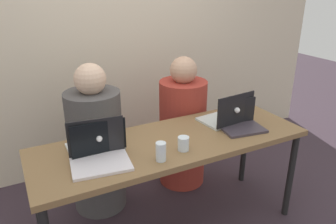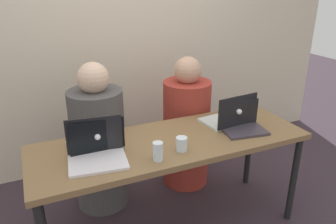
# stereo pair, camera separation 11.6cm
# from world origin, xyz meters

# --- Properties ---
(back_wall) EXTENTS (4.92, 0.10, 2.33)m
(back_wall) POSITION_xyz_m (0.00, 1.23, 1.16)
(back_wall) COLOR beige
(back_wall) RESTS_ON ground
(desk) EXTENTS (1.89, 0.65, 0.76)m
(desk) POSITION_xyz_m (0.00, 0.00, 0.69)
(desk) COLOR brown
(desk) RESTS_ON ground
(person_on_left) EXTENTS (0.47, 0.47, 1.22)m
(person_on_left) POSITION_xyz_m (-0.39, 0.54, 0.54)
(person_on_left) COLOR #4A4747
(person_on_left) RESTS_ON ground
(person_on_right) EXTENTS (0.43, 0.43, 1.19)m
(person_on_right) POSITION_xyz_m (0.39, 0.54, 0.53)
(person_on_right) COLOR #A33228
(person_on_right) RESTS_ON ground
(laptop_back_left) EXTENTS (0.34, 0.26, 0.23)m
(laptop_back_left) POSITION_xyz_m (-0.50, 0.09, 0.81)
(laptop_back_left) COLOR silver
(laptop_back_left) RESTS_ON desk
(laptop_front_right) EXTENTS (0.33, 0.26, 0.21)m
(laptop_front_right) POSITION_xyz_m (0.53, -0.07, 0.81)
(laptop_front_right) COLOR #3B333C
(laptop_front_right) RESTS_ON desk
(laptop_front_left) EXTENTS (0.37, 0.31, 0.25)m
(laptop_front_left) POSITION_xyz_m (-0.53, -0.06, 0.81)
(laptop_front_left) COLOR silver
(laptop_front_left) RESTS_ON desk
(laptop_back_right) EXTENTS (0.37, 0.31, 0.25)m
(laptop_back_right) POSITION_xyz_m (0.51, 0.07, 0.81)
(laptop_back_right) COLOR silver
(laptop_back_right) RESTS_ON desk
(water_glass_center) EXTENTS (0.07, 0.07, 0.09)m
(water_glass_center) POSITION_xyz_m (-0.01, -0.16, 0.80)
(water_glass_center) COLOR silver
(water_glass_center) RESTS_ON desk
(water_glass_left) EXTENTS (0.06, 0.06, 0.12)m
(water_glass_left) POSITION_xyz_m (-0.19, -0.21, 0.81)
(water_glass_left) COLOR silver
(water_glass_left) RESTS_ON desk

